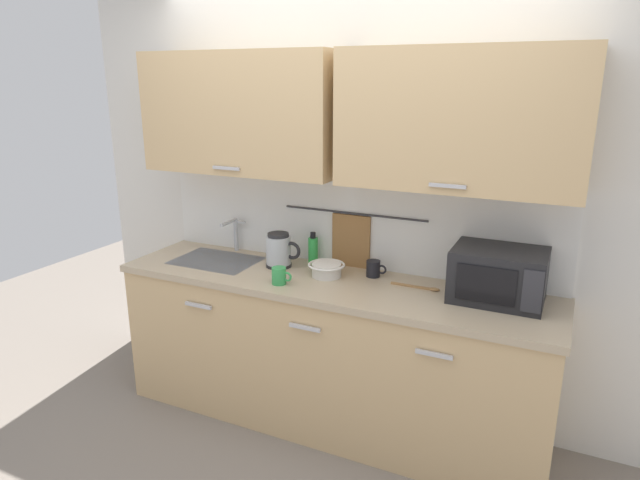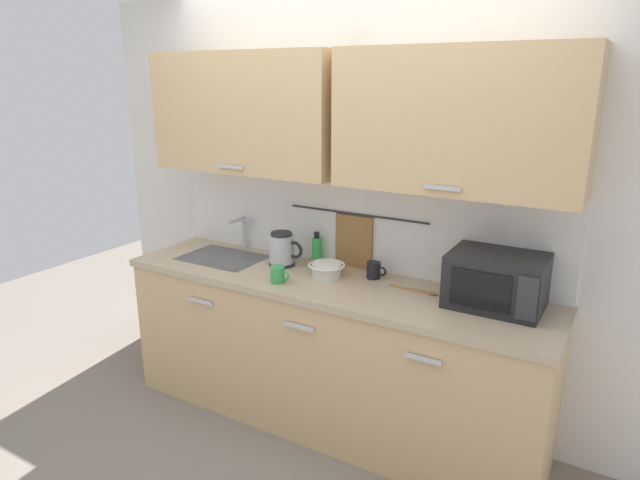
# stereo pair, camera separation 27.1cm
# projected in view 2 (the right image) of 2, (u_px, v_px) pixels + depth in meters

# --- Properties ---
(ground) EXTENTS (8.00, 8.00, 0.00)m
(ground) POSITION_uv_depth(u_px,v_px,m) (302.00, 446.00, 3.14)
(ground) COLOR slate
(counter_unit) EXTENTS (2.53, 0.64, 0.90)m
(counter_unit) POSITION_uv_depth(u_px,v_px,m) (327.00, 351.00, 3.26)
(counter_unit) COLOR tan
(counter_unit) RESTS_ON ground
(back_wall_assembly) EXTENTS (3.70, 0.41, 2.50)m
(back_wall_assembly) POSITION_uv_depth(u_px,v_px,m) (349.00, 165.00, 3.15)
(back_wall_assembly) COLOR silver
(back_wall_assembly) RESTS_ON ground
(sink_faucet) EXTENTS (0.09, 0.17, 0.22)m
(sink_faucet) POSITION_uv_depth(u_px,v_px,m) (242.00, 228.00, 3.66)
(sink_faucet) COLOR #B2B5BA
(sink_faucet) RESTS_ON counter_unit
(microwave) EXTENTS (0.46, 0.35, 0.27)m
(microwave) POSITION_uv_depth(u_px,v_px,m) (496.00, 281.00, 2.74)
(microwave) COLOR black
(microwave) RESTS_ON counter_unit
(electric_kettle) EXTENTS (0.23, 0.16, 0.21)m
(electric_kettle) POSITION_uv_depth(u_px,v_px,m) (282.00, 249.00, 3.36)
(electric_kettle) COLOR black
(electric_kettle) RESTS_ON counter_unit
(dish_soap_bottle) EXTENTS (0.06, 0.06, 0.20)m
(dish_soap_bottle) POSITION_uv_depth(u_px,v_px,m) (317.00, 249.00, 3.41)
(dish_soap_bottle) COLOR green
(dish_soap_bottle) RESTS_ON counter_unit
(mug_near_sink) EXTENTS (0.12, 0.08, 0.09)m
(mug_near_sink) POSITION_uv_depth(u_px,v_px,m) (278.00, 275.00, 3.09)
(mug_near_sink) COLOR green
(mug_near_sink) RESTS_ON counter_unit
(mixing_bowl) EXTENTS (0.21, 0.21, 0.08)m
(mixing_bowl) POSITION_uv_depth(u_px,v_px,m) (327.00, 269.00, 3.18)
(mixing_bowl) COLOR silver
(mixing_bowl) RESTS_ON counter_unit
(mug_by_kettle) EXTENTS (0.12, 0.08, 0.09)m
(mug_by_kettle) POSITION_uv_depth(u_px,v_px,m) (374.00, 270.00, 3.15)
(mug_by_kettle) COLOR black
(mug_by_kettle) RESTS_ON counter_unit
(wooden_spoon) EXTENTS (0.28, 0.04, 0.01)m
(wooden_spoon) POSITION_uv_depth(u_px,v_px,m) (419.00, 291.00, 2.96)
(wooden_spoon) COLOR #9E7042
(wooden_spoon) RESTS_ON counter_unit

